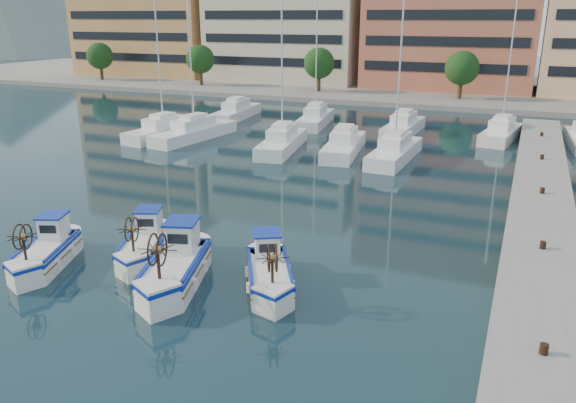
# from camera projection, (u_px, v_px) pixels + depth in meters

# --- Properties ---
(ground) EXTENTS (300.00, 300.00, 0.00)m
(ground) POSITION_uv_depth(u_px,v_px,m) (185.00, 280.00, 22.40)
(ground) COLOR #193343
(ground) RESTS_ON ground
(quay) EXTENTS (3.00, 60.00, 1.20)m
(quay) POSITION_uv_depth(u_px,v_px,m) (540.00, 245.00, 24.34)
(quay) COLOR gray
(quay) RESTS_ON ground
(waterfront) EXTENTS (180.00, 40.00, 25.60)m
(waterfront) POSITION_uv_depth(u_px,v_px,m) (520.00, 7.00, 72.23)
(waterfront) COLOR gray
(waterfront) RESTS_ON ground
(yacht_marina) EXTENTS (36.04, 20.33, 11.50)m
(yacht_marina) POSITION_uv_depth(u_px,v_px,m) (332.00, 133.00, 47.89)
(yacht_marina) COLOR white
(yacht_marina) RESTS_ON ground
(fishing_boat_a) EXTENTS (2.87, 4.10, 2.47)m
(fishing_boat_a) POSITION_uv_depth(u_px,v_px,m) (47.00, 250.00, 23.55)
(fishing_boat_a) COLOR white
(fishing_boat_a) RESTS_ON ground
(fishing_boat_b) EXTENTS (2.88, 4.05, 2.44)m
(fishing_boat_b) POSITION_uv_depth(u_px,v_px,m) (145.00, 243.00, 24.35)
(fishing_boat_b) COLOR white
(fishing_boat_b) RESTS_ON ground
(fishing_boat_c) EXTENTS (3.09, 4.73, 2.86)m
(fishing_boat_c) POSITION_uv_depth(u_px,v_px,m) (176.00, 265.00, 21.90)
(fishing_boat_c) COLOR white
(fishing_boat_c) RESTS_ON ground
(fishing_boat_d) EXTENTS (3.23, 4.05, 2.45)m
(fishing_boat_d) POSITION_uv_depth(u_px,v_px,m) (269.00, 271.00, 21.67)
(fishing_boat_d) COLOR white
(fishing_boat_d) RESTS_ON ground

